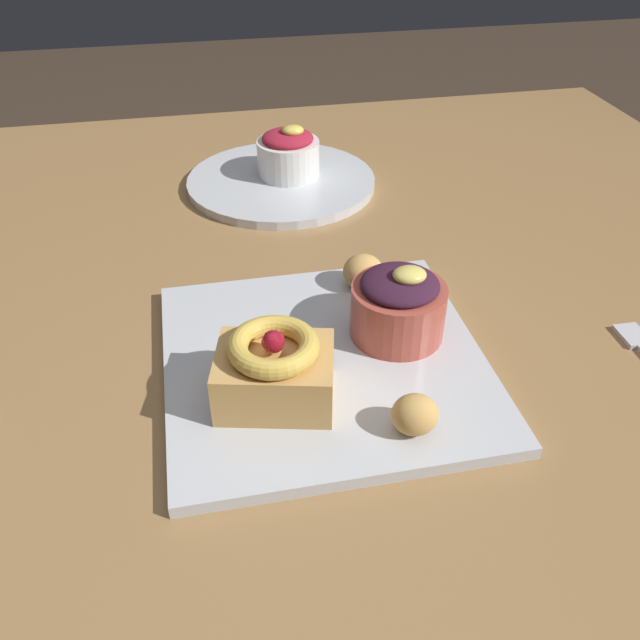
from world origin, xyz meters
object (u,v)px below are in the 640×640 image
cake_slice (275,370)px  back_plate (281,182)px  berry_ramekin (398,305)px  fritter_middle (363,272)px  fritter_front (415,415)px  front_plate (324,362)px  back_ramekin (288,153)px

cake_slice → back_plate: bearing=80.5°
berry_ramekin → fritter_middle: bearing=97.7°
fritter_front → back_plate: 0.50m
berry_ramekin → back_plate: (-0.05, 0.37, -0.04)m
fritter_middle → berry_ramekin: bearing=-82.3°
front_plate → fritter_front: 0.12m
fritter_middle → back_ramekin: bearing=95.9°
cake_slice → fritter_middle: size_ratio=2.57×
back_plate → cake_slice: bearing=-99.5°
back_ramekin → cake_slice: bearing=-100.8°
fritter_middle → back_ramekin: (-0.03, 0.30, 0.01)m
fritter_front → cake_slice: bearing=149.8°
berry_ramekin → fritter_front: size_ratio=2.34×
cake_slice → back_ramekin: bearing=79.2°
front_plate → back_ramekin: bearing=85.2°
back_ramekin → front_plate: bearing=-94.8°
berry_ramekin → fritter_front: berry_ramekin is taller
back_plate → back_ramekin: 0.04m
back_ramekin → back_plate: bearing=-147.7°
cake_slice → back_plate: (0.07, 0.44, -0.04)m
front_plate → back_ramekin: back_ramekin is taller
cake_slice → fritter_front: bearing=-30.2°
berry_ramekin → back_ramekin: 0.38m
berry_ramekin → back_plate: berry_ramekin is taller
fritter_middle → cake_slice: bearing=-127.3°
fritter_front → fritter_middle: fritter_middle is taller
cake_slice → back_ramekin: size_ratio=1.31×
front_plate → fritter_front: bearing=-63.9°
cake_slice → berry_ramekin: 0.14m
back_plate → fritter_middle: bearing=-81.6°
berry_ramekin → back_plate: size_ratio=0.34×
berry_ramekin → fritter_front: (-0.02, -0.13, -0.02)m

